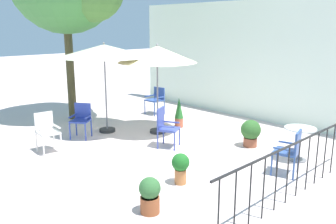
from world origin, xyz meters
name	(u,v)px	position (x,y,z in m)	size (l,w,h in m)	color
ground_plane	(167,151)	(0.00, 0.00, 0.00)	(60.00, 60.00, 0.00)	beige
villa_facade	(267,61)	(0.00, 4.19, 1.82)	(10.43, 0.30, 3.64)	white
terrace_railing	(299,159)	(3.23, 0.00, 0.68)	(0.03, 4.70, 1.01)	black
patio_umbrella_0	(157,55)	(-1.25, 0.85, 2.13)	(2.11, 2.11, 2.42)	#2D2D2D
patio_umbrella_1	(104,51)	(-2.30, -0.10, 2.21)	(2.46, 2.46, 2.46)	#2D2D2D
cafe_table_0	(300,138)	(2.45, 1.63, 0.51)	(0.67, 0.67, 0.74)	silver
patio_chair_0	(165,125)	(-0.24, 0.17, 0.55)	(0.62, 0.62, 0.97)	#364697
patio_chair_1	(156,98)	(-2.90, 2.29, 0.53)	(0.52, 0.51, 0.88)	#314F99
patio_chair_2	(81,118)	(-2.33, -0.88, 0.53)	(0.62, 0.62, 0.90)	#2C40A1
patio_chair_3	(46,129)	(-1.93, -2.03, 0.54)	(0.52, 0.49, 0.92)	white
patio_chair_4	(291,149)	(2.69, 0.77, 0.53)	(0.57, 0.59, 0.91)	#315193
potted_plant_0	(181,166)	(1.49, -1.08, 0.35)	(0.33, 0.33, 0.59)	#C07440
potted_plant_1	(179,112)	(-1.24, 1.67, 0.44)	(0.25, 0.25, 0.87)	#B1553D
potted_plant_2	(251,132)	(1.18, 1.68, 0.37)	(0.48, 0.48, 0.66)	brown
potted_plant_3	(150,195)	(1.90, -2.20, 0.31)	(0.35, 0.35, 0.59)	#984E2B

